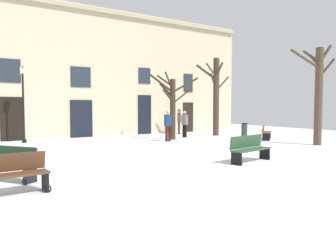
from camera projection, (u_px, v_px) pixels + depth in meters
ground_plane at (189, 150)px, 14.25m from camera, size 33.78×33.78×0.00m
building_facade at (111, 73)px, 21.33m from camera, size 21.11×0.60×8.27m
tree_center at (318, 92)px, 16.12m from camera, size 2.51×2.03×4.99m
tree_foreground at (172, 103)px, 18.89m from camera, size 2.79×2.73×4.07m
tree_left_of_center at (216, 95)px, 21.50m from camera, size 2.10×1.70×5.14m
streetlamp at (23, 96)px, 17.03m from camera, size 0.30×0.30×4.09m
litter_bin at (244, 130)px, 20.18m from camera, size 0.40×0.40×0.90m
bench_near_lamp at (250, 148)px, 11.28m from camera, size 1.92×0.79×0.92m
bench_far_corner at (2, 175)px, 6.90m from camera, size 1.92×0.63×0.91m
bench_facing_shops at (7, 162)px, 8.46m from camera, size 1.42×1.72×0.90m
bench_near_center_tree at (266, 132)px, 18.88m from camera, size 1.52×1.32×0.84m
person_near_bench at (168, 124)px, 17.87m from camera, size 0.40×0.26×1.76m
person_by_shop_door at (179, 120)px, 22.68m from camera, size 0.41×0.43×1.77m
person_strolling at (185, 123)px, 20.19m from camera, size 0.28×0.41×1.67m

